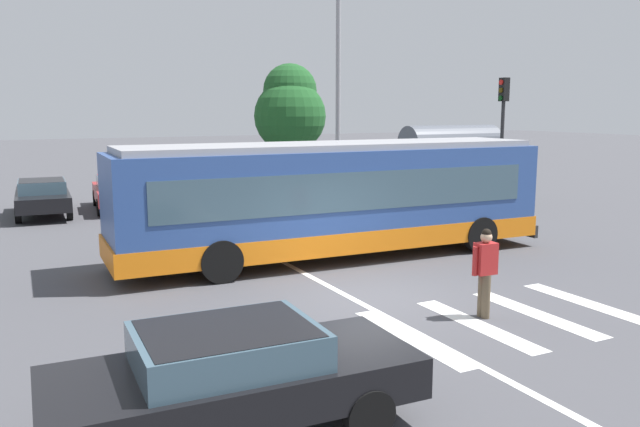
{
  "coord_description": "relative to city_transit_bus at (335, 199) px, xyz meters",
  "views": [
    {
      "loc": [
        -6.83,
        -11.28,
        3.93
      ],
      "look_at": [
        0.42,
        3.15,
        1.3
      ],
      "focal_mm": 36.12,
      "sensor_mm": 36.0,
      "label": 1
    }
  ],
  "objects": [
    {
      "name": "ground_plane",
      "position": [
        -1.07,
        -3.58,
        -1.59
      ],
      "size": [
        160.0,
        160.0,
        0.0
      ],
      "primitive_type": "plane",
      "color": "#47474C"
    },
    {
      "name": "city_transit_bus",
      "position": [
        0.0,
        0.0,
        0.0
      ],
      "size": [
        11.82,
        2.87,
        3.06
      ],
      "color": "black",
      "rests_on": "ground_plane"
    },
    {
      "name": "pedestrian_crossing_street",
      "position": [
        0.19,
        -5.71,
        -0.62
      ],
      "size": [
        0.58,
        0.28,
        1.72
      ],
      "color": "brown",
      "rests_on": "ground_plane"
    },
    {
      "name": "foreground_sedan",
      "position": [
        -5.53,
        -7.79,
        -0.82
      ],
      "size": [
        4.55,
        1.98,
        1.35
      ],
      "color": "black",
      "rests_on": "ground_plane"
    },
    {
      "name": "parked_car_black",
      "position": [
        -6.49,
        10.83,
        -0.82
      ],
      "size": [
        2.03,
        4.58,
        1.35
      ],
      "color": "black",
      "rests_on": "ground_plane"
    },
    {
      "name": "parked_car_red",
      "position": [
        -3.68,
        11.14,
        -0.82
      ],
      "size": [
        2.18,
        4.63,
        1.35
      ],
      "color": "black",
      "rests_on": "ground_plane"
    },
    {
      "name": "parked_car_champagne",
      "position": [
        -1.17,
        10.76,
        -0.82
      ],
      "size": [
        2.17,
        4.63,
        1.35
      ],
      "color": "black",
      "rests_on": "ground_plane"
    },
    {
      "name": "parked_car_teal",
      "position": [
        1.8,
        11.27,
        -0.82
      ],
      "size": [
        1.87,
        4.5,
        1.35
      ],
      "color": "black",
      "rests_on": "ground_plane"
    },
    {
      "name": "traffic_light_far_corner",
      "position": [
        9.81,
        4.53,
        1.82
      ],
      "size": [
        0.33,
        0.32,
        5.12
      ],
      "color": "#28282B",
      "rests_on": "ground_plane"
    },
    {
      "name": "bus_stop_shelter",
      "position": [
        9.36,
        7.15,
        0.83
      ],
      "size": [
        4.44,
        1.54,
        3.25
      ],
      "color": "#28282B",
      "rests_on": "ground_plane"
    },
    {
      "name": "twin_arm_street_lamp",
      "position": [
        4.61,
        8.41,
        4.41
      ],
      "size": [
        5.06,
        0.32,
        9.8
      ],
      "color": "#939399",
      "rests_on": "ground_plane"
    },
    {
      "name": "background_tree_right",
      "position": [
        6.22,
        16.8,
        2.35
      ],
      "size": [
        3.83,
        3.83,
        6.32
      ],
      "color": "brown",
      "rests_on": "ground_plane"
    },
    {
      "name": "crosswalk_painted_stripes",
      "position": [
        -0.21,
        -6.01,
        -1.58
      ],
      "size": [
        6.25,
        3.19,
        0.01
      ],
      "color": "silver",
      "rests_on": "ground_plane"
    },
    {
      "name": "lane_center_line",
      "position": [
        -1.45,
        -1.58,
        -1.59
      ],
      "size": [
        0.16,
        24.0,
        0.01
      ],
      "primitive_type": "cube",
      "color": "silver",
      "rests_on": "ground_plane"
    }
  ]
}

